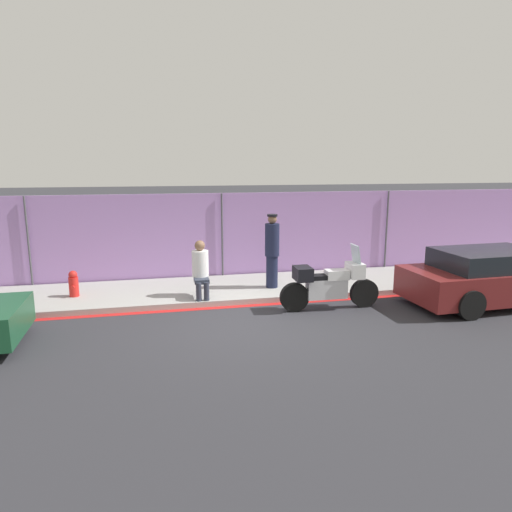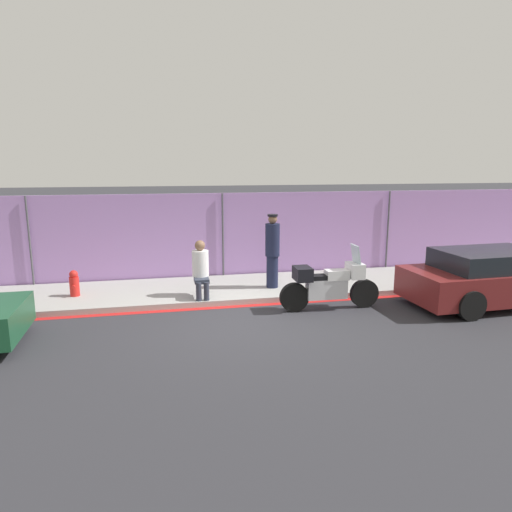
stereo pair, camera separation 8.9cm
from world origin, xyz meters
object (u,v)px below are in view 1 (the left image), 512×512
officer_standing (272,250)px  parked_car_left_down_street (493,277)px  fire_hydrant (74,284)px  motorcycle (329,284)px  person_seated_on_curb (201,266)px

officer_standing → parked_car_left_down_street: 5.28m
fire_hydrant → parked_car_left_down_street: bearing=-13.2°
motorcycle → person_seated_on_curb: 3.04m
officer_standing → person_seated_on_curb: officer_standing is taller
motorcycle → fire_hydrant: bearing=163.2°
person_seated_on_curb → parked_car_left_down_street: 6.90m
person_seated_on_curb → fire_hydrant: 3.08m
person_seated_on_curb → fire_hydrant: size_ratio=2.14×
parked_car_left_down_street → fire_hydrant: parked_car_left_down_street is taller
officer_standing → fire_hydrant: 4.89m
motorcycle → parked_car_left_down_street: motorcycle is taller
motorcycle → fire_hydrant: motorcycle is taller
person_seated_on_curb → parked_car_left_down_street: (6.70, -1.62, -0.24)m
person_seated_on_curb → parked_car_left_down_street: size_ratio=0.31×
motorcycle → officer_standing: bearing=120.2°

